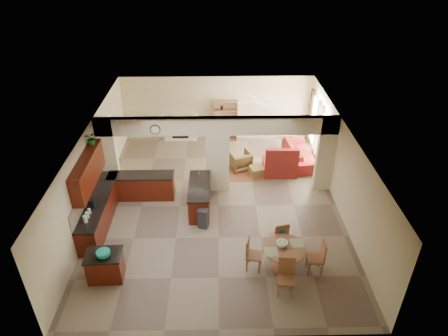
{
  "coord_description": "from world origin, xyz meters",
  "views": [
    {
      "loc": [
        0.01,
        -10.78,
        8.16
      ],
      "look_at": [
        0.21,
        0.3,
        1.31
      ],
      "focal_mm": 32.0,
      "sensor_mm": 36.0,
      "label": 1
    }
  ],
  "objects_px": {
    "sofa": "(300,153)",
    "armchair": "(240,160)",
    "kitchen_island": "(105,266)",
    "dining_table": "(283,255)"
  },
  "relations": [
    {
      "from": "sofa",
      "to": "armchair",
      "type": "xyz_separation_m",
      "value": [
        -2.43,
        -0.54,
        0.01
      ]
    },
    {
      "from": "dining_table",
      "to": "armchair",
      "type": "xyz_separation_m",
      "value": [
        -0.87,
        5.32,
        -0.17
      ]
    },
    {
      "from": "dining_table",
      "to": "sofa",
      "type": "bearing_deg",
      "value": 75.18
    },
    {
      "from": "kitchen_island",
      "to": "armchair",
      "type": "bearing_deg",
      "value": 52.13
    },
    {
      "from": "kitchen_island",
      "to": "sofa",
      "type": "distance_m",
      "value": 8.74
    },
    {
      "from": "kitchen_island",
      "to": "armchair",
      "type": "distance_m",
      "value": 6.74
    },
    {
      "from": "sofa",
      "to": "armchair",
      "type": "bearing_deg",
      "value": 96.16
    },
    {
      "from": "kitchen_island",
      "to": "dining_table",
      "type": "bearing_deg",
      "value": -0.44
    },
    {
      "from": "kitchen_island",
      "to": "armchair",
      "type": "height_order",
      "value": "kitchen_island"
    },
    {
      "from": "dining_table",
      "to": "sofa",
      "type": "distance_m",
      "value": 6.07
    }
  ]
}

